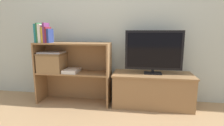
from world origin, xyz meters
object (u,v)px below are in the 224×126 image
(tv, at_px, (154,51))
(book_plum, at_px, (46,33))
(book_maroon, at_px, (48,35))
(storage_basket_left, at_px, (52,62))
(book_teal, at_px, (37,33))
(tv_stand, at_px, (152,90))
(book_mustard, at_px, (44,35))
(book_ivory, at_px, (42,33))
(book_navy, at_px, (50,36))
(magazine_stack, at_px, (72,71))
(laptop, at_px, (52,52))
(book_forest, at_px, (39,33))

(tv, bearing_deg, book_plum, -175.60)
(book_maroon, xyz_separation_m, storage_basket_left, (0.01, 0.05, -0.36))
(book_teal, distance_m, book_maroon, 0.15)
(tv_stand, distance_m, tv, 0.50)
(book_teal, distance_m, storage_basket_left, 0.41)
(tv, height_order, storage_basket_left, tv)
(book_mustard, bearing_deg, book_plum, 0.00)
(book_ivory, distance_m, book_navy, 0.12)
(book_navy, bearing_deg, storage_basket_left, 109.63)
(book_ivory, distance_m, magazine_stack, 0.61)
(book_teal, height_order, book_plum, book_plum)
(book_teal, bearing_deg, tv_stand, 4.10)
(book_maroon, relative_size, laptop, 0.64)
(magazine_stack, bearing_deg, book_ivory, -174.24)
(book_teal, height_order, magazine_stack, book_teal)
(laptop, relative_size, magazine_stack, 1.28)
(tv_stand, distance_m, book_ivory, 1.61)
(book_forest, relative_size, laptop, 0.79)
(tv_stand, distance_m, book_teal, 1.66)
(storage_basket_left, distance_m, magazine_stack, 0.30)
(book_mustard, bearing_deg, book_navy, 0.00)
(tv, xyz_separation_m, book_navy, (-1.32, -0.11, 0.19))
(book_mustard, height_order, book_navy, book_mustard)
(book_forest, distance_m, book_plum, 0.10)
(laptop, bearing_deg, book_maroon, -100.07)
(book_maroon, height_order, storage_basket_left, book_maroon)
(tv_stand, height_order, book_ivory, book_ivory)
(book_forest, relative_size, book_mustard, 1.27)
(storage_basket_left, xyz_separation_m, magazine_stack, (0.27, -0.01, -0.11))
(tv_stand, relative_size, magazine_stack, 4.07)
(tv, xyz_separation_m, book_forest, (-1.46, -0.11, 0.22))
(laptop, height_order, magazine_stack, laptop)
(book_maroon, bearing_deg, book_navy, 0.00)
(book_maroon, xyz_separation_m, magazine_stack, (0.28, 0.04, -0.47))
(magazine_stack, bearing_deg, book_plum, -173.06)
(tv, xyz_separation_m, book_plum, (-1.37, -0.11, 0.22))
(book_mustard, relative_size, storage_basket_left, 0.59)
(tv_stand, xyz_separation_m, book_navy, (-1.32, -0.11, 0.69))
(book_mustard, height_order, storage_basket_left, book_mustard)
(book_teal, distance_m, book_forest, 0.03)
(book_navy, height_order, laptop, book_navy)
(magazine_stack, bearing_deg, book_teal, -175.03)
(book_navy, bearing_deg, book_teal, 180.00)
(book_teal, height_order, storage_basket_left, book_teal)
(book_mustard, xyz_separation_m, storage_basket_left, (0.06, 0.05, -0.35))
(book_maroon, height_order, laptop, book_maroon)
(tv, distance_m, book_navy, 1.33)
(book_teal, xyz_separation_m, book_plum, (0.12, 0.00, 0.01))
(book_forest, xyz_separation_m, magazine_stack, (0.40, 0.04, -0.49))
(book_navy, bearing_deg, book_mustard, 180.00)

